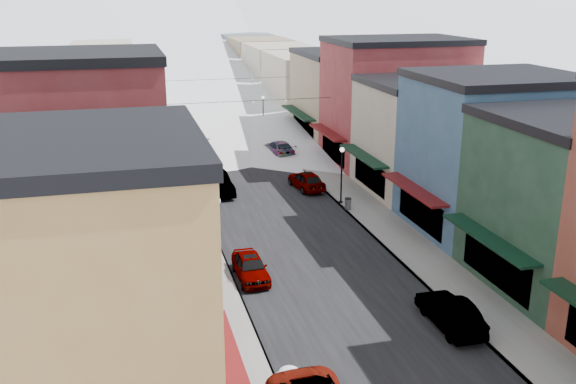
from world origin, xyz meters
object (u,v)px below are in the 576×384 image
streetlamp_near (342,168)px  car_dark_hatch (216,183)px  trash_can (348,204)px  car_silver_sedan (251,267)px  car_green_sedan (450,312)px

streetlamp_near → car_dark_hatch: bearing=149.3°
trash_can → streetlamp_near: (0.00, 1.56, 2.29)m
car_silver_sedan → car_green_sedan: bearing=-44.1°
car_silver_sedan → car_dark_hatch: car_dark_hatch is taller
car_dark_hatch → car_green_sedan: car_dark_hatch is taller
car_green_sedan → streetlamp_near: streetlamp_near is taller
car_dark_hatch → car_silver_sedan: bearing=-98.7°
car_silver_sedan → car_dark_hatch: (0.54, 16.25, 0.15)m
car_dark_hatch → trash_can: size_ratio=6.18×
car_silver_sedan → streetlamp_near: size_ratio=0.97×
car_silver_sedan → streetlamp_near: bearing=49.6°
car_silver_sedan → streetlamp_near: (9.24, 11.08, 2.16)m
car_dark_hatch → streetlamp_near: (8.70, -5.17, 2.01)m
car_silver_sedan → car_green_sedan: 11.31m
car_green_sedan → trash_can: (1.03, 17.30, -0.17)m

